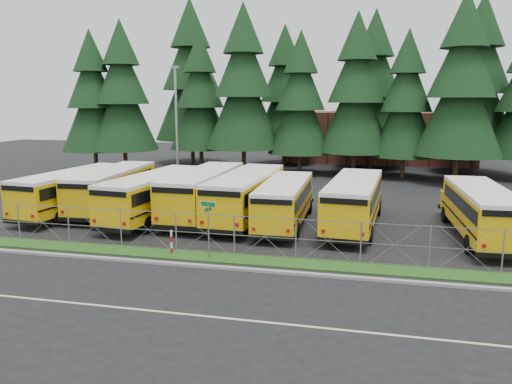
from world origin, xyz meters
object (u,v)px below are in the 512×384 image
at_px(bus_1, 115,190).
at_px(bus_5, 285,203).
at_px(bus_6, 355,203).
at_px(bus_3, 206,194).
at_px(bus_0, 77,192).
at_px(street_sign, 208,218).
at_px(bus_east, 480,213).
at_px(bus_2, 158,197).
at_px(light_standard, 177,124).
at_px(striped_bollard, 171,242).
at_px(bus_4, 248,197).

distance_m(bus_1, bus_5, 12.03).
bearing_deg(bus_6, bus_3, 179.95).
bearing_deg(bus_1, bus_3, -6.20).
distance_m(bus_0, street_sign, 13.80).
distance_m(bus_east, street_sign, 14.81).
height_order(bus_2, street_sign, bus_2).
distance_m(bus_0, bus_6, 18.05).
height_order(bus_3, light_standard, light_standard).
distance_m(bus_east, striped_bollard, 16.50).
bearing_deg(bus_2, bus_4, 17.35).
bearing_deg(bus_4, striped_bollard, -101.32).
bearing_deg(striped_bollard, bus_6, 40.70).
height_order(bus_1, light_standard, light_standard).
distance_m(bus_1, light_standard, 9.58).
bearing_deg(street_sign, bus_6, 50.21).
distance_m(bus_3, bus_6, 9.46).
bearing_deg(bus_east, bus_1, 173.02).
height_order(striped_bollard, light_standard, light_standard).
height_order(bus_2, bus_4, bus_4).
xyz_separation_m(bus_6, light_standard, (-14.89, 9.65, 4.04)).
relative_size(bus_5, bus_east, 0.96).
xyz_separation_m(bus_1, bus_2, (3.87, -1.71, 0.02)).
bearing_deg(bus_0, street_sign, -26.69).
bearing_deg(bus_0, bus_2, 2.26).
xyz_separation_m(bus_3, bus_6, (9.43, -0.72, -0.04)).
distance_m(bus_5, light_standard, 15.33).
relative_size(bus_3, bus_5, 1.11).
xyz_separation_m(bus_5, bus_6, (4.05, 0.36, 0.11)).
height_order(bus_0, striped_bollard, bus_0).
bearing_deg(bus_5, bus_2, -178.58).
height_order(street_sign, striped_bollard, street_sign).
bearing_deg(bus_1, bus_0, -150.41).
bearing_deg(bus_1, bus_2, -27.25).
relative_size(bus_1, bus_2, 0.99).
xyz_separation_m(bus_3, bus_4, (2.85, -0.30, -0.01)).
distance_m(bus_0, light_standard, 11.19).
height_order(bus_0, street_sign, bus_0).
bearing_deg(bus_0, bus_1, 38.95).
height_order(bus_1, bus_east, bus_1).
bearing_deg(bus_3, striped_bollard, -82.44).
height_order(bus_5, bus_6, bus_6).
height_order(bus_4, light_standard, light_standard).
relative_size(bus_east, light_standard, 1.06).
relative_size(bus_6, street_sign, 3.97).
relative_size(bus_3, bus_east, 1.07).
height_order(bus_6, striped_bollard, bus_6).
bearing_deg(light_standard, bus_east, -26.02).
bearing_deg(bus_3, bus_east, -4.76).
bearing_deg(bus_2, bus_6, 9.40).
relative_size(bus_5, street_sign, 3.68).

